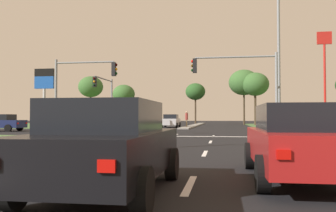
{
  "coord_description": "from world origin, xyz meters",
  "views": [
    {
      "loc": [
        4.11,
        -1.06,
        1.26
      ],
      "look_at": [
        -0.28,
        28.37,
        2.18
      ],
      "focal_mm": 39.1,
      "sensor_mm": 36.0,
      "label": 1
    }
  ],
  "objects_px": {
    "car_silver_second": "(171,121)",
    "treeline_second": "(124,94)",
    "car_navy_fourth": "(0,123)",
    "pedestrian_at_median": "(187,117)",
    "car_black_third": "(108,146)",
    "fuel_price_totem": "(44,86)",
    "treeline_fifth": "(255,84)",
    "car_red_near": "(299,141)",
    "traffic_signal_far_left": "(105,93)",
    "treeline_third": "(195,92)",
    "treeline_fourth": "(244,83)",
    "traffic_signal_near_right": "(243,78)",
    "traffic_signal_near_left": "(79,83)",
    "street_lamp_second": "(276,51)",
    "fastfood_pole_sign": "(324,58)",
    "treeline_near": "(91,87)"
  },
  "relations": [
    {
      "from": "fuel_price_totem",
      "to": "treeline_fifth",
      "type": "height_order",
      "value": "treeline_fifth"
    },
    {
      "from": "car_navy_fourth",
      "to": "treeline_fourth",
      "type": "distance_m",
      "value": 40.15
    },
    {
      "from": "car_red_near",
      "to": "traffic_signal_near_left",
      "type": "height_order",
      "value": "traffic_signal_near_left"
    },
    {
      "from": "car_red_near",
      "to": "treeline_second",
      "type": "height_order",
      "value": "treeline_second"
    },
    {
      "from": "car_red_near",
      "to": "treeline_fifth",
      "type": "distance_m",
      "value": 53.79
    },
    {
      "from": "car_silver_second",
      "to": "treeline_second",
      "type": "bearing_deg",
      "value": -59.06
    },
    {
      "from": "fuel_price_totem",
      "to": "treeline_third",
      "type": "relative_size",
      "value": 0.77
    },
    {
      "from": "fastfood_pole_sign",
      "to": "fuel_price_totem",
      "type": "bearing_deg",
      "value": -147.73
    },
    {
      "from": "treeline_fourth",
      "to": "traffic_signal_near_right",
      "type": "bearing_deg",
      "value": -93.33
    },
    {
      "from": "car_black_third",
      "to": "treeline_fifth",
      "type": "height_order",
      "value": "treeline_fifth"
    },
    {
      "from": "traffic_signal_near_right",
      "to": "treeline_second",
      "type": "distance_m",
      "value": 42.74
    },
    {
      "from": "pedestrian_at_median",
      "to": "treeline_near",
      "type": "relative_size",
      "value": 0.21
    },
    {
      "from": "traffic_signal_near_right",
      "to": "fuel_price_totem",
      "type": "xyz_separation_m",
      "value": [
        -17.27,
        6.39,
        0.27
      ]
    },
    {
      "from": "street_lamp_second",
      "to": "treeline_third",
      "type": "height_order",
      "value": "street_lamp_second"
    },
    {
      "from": "car_navy_fourth",
      "to": "pedestrian_at_median",
      "type": "height_order",
      "value": "pedestrian_at_median"
    },
    {
      "from": "car_silver_second",
      "to": "traffic_signal_near_left",
      "type": "xyz_separation_m",
      "value": [
        -3.76,
        -19.95,
        2.89
      ]
    },
    {
      "from": "car_silver_second",
      "to": "treeline_near",
      "type": "relative_size",
      "value": 0.51
    },
    {
      "from": "street_lamp_second",
      "to": "fastfood_pole_sign",
      "type": "bearing_deg",
      "value": 67.81
    },
    {
      "from": "pedestrian_at_median",
      "to": "traffic_signal_far_left",
      "type": "bearing_deg",
      "value": -79.41
    },
    {
      "from": "traffic_signal_near_left",
      "to": "treeline_third",
      "type": "xyz_separation_m",
      "value": [
        5.28,
        40.36,
        2.08
      ]
    },
    {
      "from": "car_black_third",
      "to": "treeline_fifth",
      "type": "relative_size",
      "value": 0.51
    },
    {
      "from": "street_lamp_second",
      "to": "pedestrian_at_median",
      "type": "relative_size",
      "value": 5.66
    },
    {
      "from": "traffic_signal_far_left",
      "to": "fuel_price_totem",
      "type": "distance_m",
      "value": 6.3
    },
    {
      "from": "car_black_third",
      "to": "fastfood_pole_sign",
      "type": "relative_size",
      "value": 0.36
    },
    {
      "from": "car_red_near",
      "to": "fuel_price_totem",
      "type": "distance_m",
      "value": 29.17
    },
    {
      "from": "treeline_near",
      "to": "treeline_fifth",
      "type": "bearing_deg",
      "value": -6.42
    },
    {
      "from": "traffic_signal_near_left",
      "to": "treeline_near",
      "type": "distance_m",
      "value": 42.37
    },
    {
      "from": "traffic_signal_far_left",
      "to": "fuel_price_totem",
      "type": "xyz_separation_m",
      "value": [
        -4.18,
        -4.69,
        0.38
      ]
    },
    {
      "from": "car_black_third",
      "to": "fuel_price_totem",
      "type": "relative_size",
      "value": 0.77
    },
    {
      "from": "car_black_third",
      "to": "car_silver_second",
      "type": "bearing_deg",
      "value": 96.45
    },
    {
      "from": "fuel_price_totem",
      "to": "treeline_second",
      "type": "bearing_deg",
      "value": 92.57
    },
    {
      "from": "traffic_signal_far_left",
      "to": "car_silver_second",
      "type": "bearing_deg",
      "value": 58.42
    },
    {
      "from": "car_navy_fourth",
      "to": "fastfood_pole_sign",
      "type": "relative_size",
      "value": 0.35
    },
    {
      "from": "treeline_fifth",
      "to": "car_silver_second",
      "type": "bearing_deg",
      "value": -124.84
    },
    {
      "from": "traffic_signal_near_left",
      "to": "street_lamp_second",
      "type": "bearing_deg",
      "value": 8.03
    },
    {
      "from": "car_red_near",
      "to": "treeline_second",
      "type": "xyz_separation_m",
      "value": [
        -18.84,
        55.17,
        4.57
      ]
    },
    {
      "from": "fuel_price_totem",
      "to": "traffic_signal_far_left",
      "type": "bearing_deg",
      "value": 48.31
    },
    {
      "from": "treeline_third",
      "to": "treeline_fourth",
      "type": "relative_size",
      "value": 0.79
    },
    {
      "from": "car_red_near",
      "to": "treeline_third",
      "type": "height_order",
      "value": "treeline_third"
    },
    {
      "from": "street_lamp_second",
      "to": "traffic_signal_far_left",
      "type": "bearing_deg",
      "value": 149.37
    },
    {
      "from": "car_red_near",
      "to": "car_navy_fourth",
      "type": "distance_m",
      "value": 31.27
    },
    {
      "from": "car_red_near",
      "to": "treeline_fourth",
      "type": "bearing_deg",
      "value": 87.83
    },
    {
      "from": "fastfood_pole_sign",
      "to": "treeline_fifth",
      "type": "bearing_deg",
      "value": 122.76
    },
    {
      "from": "traffic_signal_near_right",
      "to": "fastfood_pole_sign",
      "type": "xyz_separation_m",
      "value": [
        11.61,
        24.63,
        5.03
      ]
    },
    {
      "from": "traffic_signal_far_left",
      "to": "traffic_signal_near_right",
      "type": "distance_m",
      "value": 17.15
    },
    {
      "from": "car_navy_fourth",
      "to": "fuel_price_totem",
      "type": "distance_m",
      "value": 5.22
    },
    {
      "from": "car_black_third",
      "to": "pedestrian_at_median",
      "type": "relative_size",
      "value": 2.32
    },
    {
      "from": "treeline_fourth",
      "to": "treeline_second",
      "type": "bearing_deg",
      "value": 178.81
    },
    {
      "from": "traffic_signal_near_right",
      "to": "treeline_fourth",
      "type": "distance_m",
      "value": 38.17
    },
    {
      "from": "traffic_signal_near_right",
      "to": "treeline_fourth",
      "type": "xyz_separation_m",
      "value": [
        2.21,
        37.97,
        3.26
      ]
    }
  ]
}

